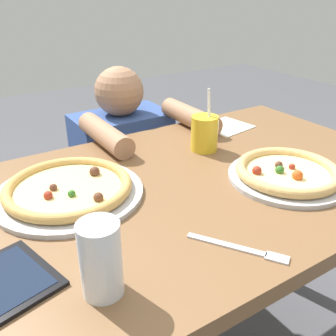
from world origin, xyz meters
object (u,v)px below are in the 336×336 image
at_px(water_cup_clear, 101,258).
at_px(diner_seated, 126,189).
at_px(fork, 242,249).
at_px(pizza_near, 287,173).
at_px(pizza_far, 69,189).
at_px(drink_cup_colored, 204,133).

xyz_separation_m(water_cup_clear, diner_seated, (0.43, 0.81, -0.39)).
xyz_separation_m(fork, diner_seated, (0.16, 0.85, -0.32)).
distance_m(pizza_near, water_cup_clear, 0.59).
distance_m(fork, diner_seated, 0.93).
xyz_separation_m(pizza_far, drink_cup_colored, (0.45, 0.05, 0.04)).
xyz_separation_m(pizza_far, diner_seated, (0.37, 0.47, -0.34)).
bearing_deg(drink_cup_colored, diner_seated, 100.18).
distance_m(drink_cup_colored, water_cup_clear, 0.64).
bearing_deg(pizza_near, pizza_far, 155.95).
bearing_deg(water_cup_clear, pizza_far, 79.90).
bearing_deg(drink_cup_colored, water_cup_clear, -142.69).
bearing_deg(water_cup_clear, pizza_near, 11.09).
relative_size(fork, diner_seated, 0.19).
distance_m(drink_cup_colored, diner_seated, 0.57).
bearing_deg(drink_cup_colored, pizza_near, -77.16).
distance_m(pizza_far, drink_cup_colored, 0.45).
relative_size(pizza_near, diner_seated, 0.33).
distance_m(pizza_far, fork, 0.44).
distance_m(pizza_far, water_cup_clear, 0.35).
height_order(water_cup_clear, diner_seated, diner_seated).
relative_size(pizza_far, water_cup_clear, 2.67).
relative_size(pizza_near, pizza_far, 0.85).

